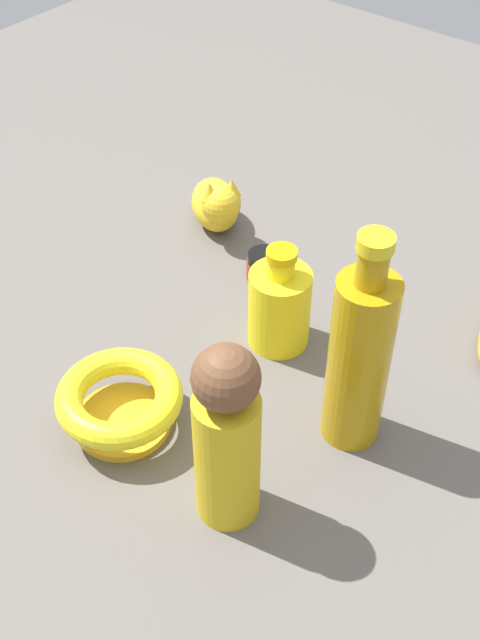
{
  "coord_description": "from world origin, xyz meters",
  "views": [
    {
      "loc": [
        -0.45,
        0.55,
        0.71
      ],
      "look_at": [
        0.0,
        0.0,
        0.05
      ],
      "focal_mm": 45.04,
      "sensor_mm": 36.0,
      "label": 1
    }
  ],
  "objects_px": {
    "bowl": "(120,401)",
    "nail_polish_jar": "(263,266)",
    "bottle_tall": "(359,357)",
    "cat_figurine": "(217,203)",
    "bottle_short": "(279,306)",
    "person_figure_adult": "(227,438)"
  },
  "relations": [
    {
      "from": "person_figure_adult",
      "to": "bottle_short",
      "type": "bearing_deg",
      "value": -64.91
    },
    {
      "from": "bottle_tall",
      "to": "person_figure_adult",
      "type": "bearing_deg",
      "value": 75.63
    },
    {
      "from": "bottle_short",
      "to": "person_figure_adult",
      "type": "bearing_deg",
      "value": 115.09
    },
    {
      "from": "person_figure_adult",
      "to": "bowl",
      "type": "bearing_deg",
      "value": -3.14
    },
    {
      "from": "bottle_tall",
      "to": "cat_figurine",
      "type": "xyz_separation_m",
      "value": [
        0.36,
        -0.2,
        -0.07
      ]
    },
    {
      "from": "bottle_short",
      "to": "nail_polish_jar",
      "type": "bearing_deg",
      "value": -43.69
    },
    {
      "from": "cat_figurine",
      "to": "nail_polish_jar",
      "type": "bearing_deg",
      "value": 159.37
    },
    {
      "from": "bowl",
      "to": "bottle_tall",
      "type": "xyz_separation_m",
      "value": [
        -0.21,
        -0.16,
        0.08
      ]
    },
    {
      "from": "cat_figurine",
      "to": "bottle_tall",
      "type": "bearing_deg",
      "value": 151.33
    },
    {
      "from": "bottle_short",
      "to": "bottle_tall",
      "type": "bearing_deg",
      "value": 156.28
    },
    {
      "from": "bottle_tall",
      "to": "cat_figurine",
      "type": "bearing_deg",
      "value": -28.67
    },
    {
      "from": "nail_polish_jar",
      "to": "person_figure_adult",
      "type": "distance_m",
      "value": 0.39
    },
    {
      "from": "bottle_tall",
      "to": "nail_polish_jar",
      "type": "xyz_separation_m",
      "value": [
        0.24,
        -0.15,
        -0.1
      ]
    },
    {
      "from": "cat_figurine",
      "to": "person_figure_adult",
      "type": "relative_size",
      "value": 0.54
    },
    {
      "from": "nail_polish_jar",
      "to": "person_figure_adult",
      "type": "bearing_deg",
      "value": 122.01
    },
    {
      "from": "bowl",
      "to": "bottle_tall",
      "type": "distance_m",
      "value": 0.27
    },
    {
      "from": "bottle_tall",
      "to": "bottle_short",
      "type": "relative_size",
      "value": 1.92
    },
    {
      "from": "bowl",
      "to": "nail_polish_jar",
      "type": "xyz_separation_m",
      "value": [
        0.04,
        -0.31,
        -0.02
      ]
    },
    {
      "from": "bowl",
      "to": "bottle_short",
      "type": "relative_size",
      "value": 1.0
    },
    {
      "from": "cat_figurine",
      "to": "bottle_short",
      "type": "relative_size",
      "value": 0.86
    },
    {
      "from": "nail_polish_jar",
      "to": "cat_figurine",
      "type": "bearing_deg",
      "value": -20.63
    },
    {
      "from": "bottle_tall",
      "to": "bottle_short",
      "type": "bearing_deg",
      "value": -23.72
    }
  ]
}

